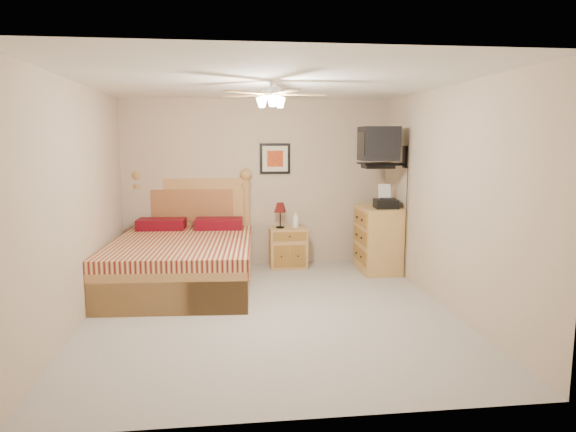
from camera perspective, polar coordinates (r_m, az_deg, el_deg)
floor at (r=5.84m, az=-1.93°, el=-10.57°), size 4.50×4.50×0.00m
ceiling at (r=5.55m, az=-2.07°, el=14.63°), size 4.00×4.50×0.04m
wall_back at (r=7.79m, az=-3.44°, el=3.65°), size 4.00×0.04×2.50m
wall_front at (r=3.35m, az=1.36°, el=-2.84°), size 4.00×0.04×2.50m
wall_left at (r=5.74m, az=-22.31°, el=1.29°), size 0.04×4.50×2.50m
wall_right at (r=6.06m, az=17.19°, el=1.90°), size 0.04×4.50×2.50m
bed at (r=6.74m, az=-11.74°, el=-1.64°), size 1.89×2.40×1.48m
nightstand at (r=7.73m, az=0.00°, el=-3.51°), size 0.55×0.42×0.60m
table_lamp at (r=7.64m, az=-0.88°, el=0.08°), size 0.27×0.27×0.38m
lotion_bottle at (r=7.66m, az=0.87°, el=-0.39°), size 0.12×0.12×0.25m
framed_picture at (r=7.77m, az=-1.46°, el=6.39°), size 0.46×0.04×0.46m
dresser at (r=7.58m, az=10.09°, el=-2.53°), size 0.56×0.80×0.95m
fax_machine at (r=7.36m, az=10.83°, el=2.15°), size 0.34×0.35×0.33m
magazine_lower at (r=7.73m, az=9.79°, el=1.33°), size 0.29×0.33×0.03m
magazine_upper at (r=7.75m, az=9.76°, el=1.52°), size 0.21×0.28×0.02m
wall_tv at (r=7.19m, az=11.17°, el=7.57°), size 0.56×0.46×0.58m
ceiling_fan at (r=5.34m, az=-1.87°, el=13.36°), size 1.14×1.14×0.28m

